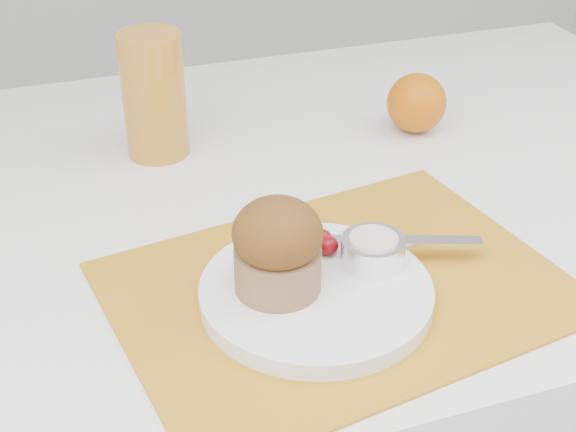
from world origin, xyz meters
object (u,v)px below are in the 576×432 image
object	(u,v)px
plate	(316,293)
muffin	(278,247)
orange	(417,103)
table	(315,401)
juice_glass	(154,96)

from	to	relation	value
plate	muffin	distance (m)	0.06
plate	muffin	world-z (taller)	muffin
plate	orange	xyz separation A→B (m)	(0.26, 0.31, 0.03)
table	muffin	xyz separation A→B (m)	(-0.13, -0.22, 0.44)
table	juice_glass	distance (m)	0.50
plate	juice_glass	world-z (taller)	juice_glass
plate	table	bearing A→B (deg)	67.97
orange	muffin	size ratio (longest dim) A/B	0.81
juice_glass	muffin	xyz separation A→B (m)	(0.04, -0.34, -0.01)
orange	juice_glass	xyz separation A→B (m)	(-0.34, 0.05, 0.04)
orange	muffin	xyz separation A→B (m)	(-0.29, -0.30, 0.03)
plate	orange	distance (m)	0.40
table	juice_glass	world-z (taller)	juice_glass
table	orange	world-z (taller)	orange
orange	juice_glass	distance (m)	0.34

